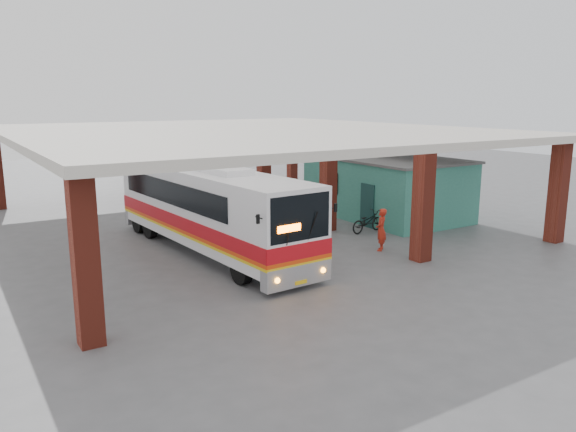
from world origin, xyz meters
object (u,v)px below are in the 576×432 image
(motorcycle, at_px, (367,222))
(pedestrian, at_px, (381,230))
(coach_bus, at_px, (209,209))
(red_chair, at_px, (290,201))

(motorcycle, distance_m, pedestrian, 3.19)
(pedestrian, bearing_deg, coach_bus, -74.40)
(coach_bus, distance_m, motorcycle, 7.72)
(coach_bus, xyz_separation_m, motorcycle, (7.57, -0.79, -1.27))
(motorcycle, xyz_separation_m, pedestrian, (-1.60, -2.74, 0.36))
(coach_bus, distance_m, pedestrian, 6.99)
(coach_bus, height_order, red_chair, coach_bus)
(coach_bus, relative_size, motorcycle, 6.44)
(coach_bus, bearing_deg, pedestrian, -34.12)
(red_chair, bearing_deg, coach_bus, -136.77)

